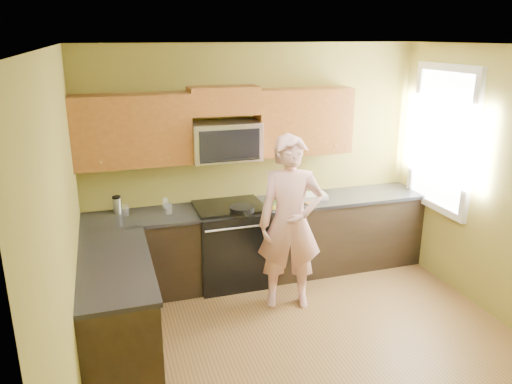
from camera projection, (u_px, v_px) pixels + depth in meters
name	position (u px, v px, depth m)	size (l,w,h in m)	color
floor	(320.00, 359.00, 4.47)	(4.00, 4.00, 0.00)	brown
ceiling	(335.00, 46.00, 3.66)	(4.00, 4.00, 0.00)	white
wall_back	(254.00, 161.00, 5.88)	(4.00, 4.00, 0.00)	olive
wall_left	(67.00, 248.00, 3.49)	(4.00, 4.00, 0.00)	olive
cabinet_back_run	(262.00, 242.00, 5.89)	(4.00, 0.60, 0.88)	black
cabinet_left_run	(118.00, 312.00, 4.40)	(0.60, 1.60, 0.88)	black
countertop_back	(262.00, 205.00, 5.74)	(4.00, 0.62, 0.04)	black
countertop_left	(115.00, 265.00, 4.26)	(0.62, 1.60, 0.04)	black
stove	(230.00, 244.00, 5.74)	(0.76, 0.65, 0.95)	black
microwave	(226.00, 159.00, 5.56)	(0.76, 0.40, 0.42)	silver
upper_cab_left	(135.00, 165.00, 5.31)	(1.22, 0.33, 0.75)	brown
upper_cab_right	(302.00, 153.00, 5.86)	(1.12, 0.33, 0.75)	brown
upper_cab_over_mw	(224.00, 100.00, 5.39)	(0.76, 0.33, 0.30)	brown
window	(442.00, 139.00, 5.63)	(0.06, 1.06, 1.66)	white
woman	(290.00, 223.00, 5.13)	(0.67, 0.44, 1.85)	#F57B7A
frying_pan	(242.00, 212.00, 5.39)	(0.27, 0.47, 0.06)	black
butter_tub	(272.00, 208.00, 5.60)	(0.14, 0.14, 0.10)	#FFFB43
toast_slice	(310.00, 203.00, 5.73)	(0.11, 0.11, 0.01)	#B27F47
napkin_a	(244.00, 206.00, 5.55)	(0.11, 0.12, 0.06)	silver
napkin_b	(282.00, 203.00, 5.65)	(0.12, 0.13, 0.07)	silver
dish_towel	(314.00, 196.00, 5.93)	(0.30, 0.24, 0.05)	white
travel_mug	(118.00, 213.00, 5.43)	(0.09, 0.09, 0.19)	silver
glass_a	(169.00, 208.00, 5.40)	(0.07, 0.07, 0.12)	silver
glass_b	(126.00, 210.00, 5.34)	(0.07, 0.07, 0.12)	silver
glass_c	(165.00, 203.00, 5.57)	(0.07, 0.07, 0.12)	silver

